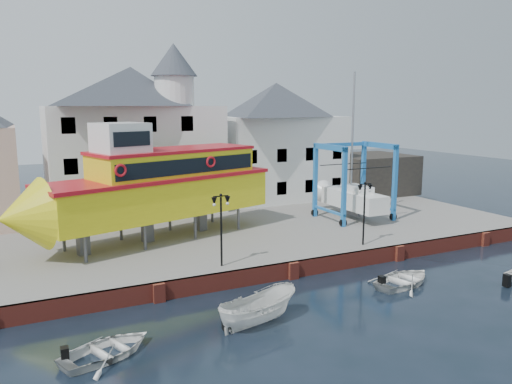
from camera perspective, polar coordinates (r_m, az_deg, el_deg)
name	(u,v)px	position (r m, az deg, el deg)	size (l,w,h in m)	color
ground	(293,279)	(29.80, 4.22, -9.84)	(140.00, 140.00, 0.00)	black
hardstanding	(222,229)	(39.14, -3.89, -4.26)	(44.00, 22.00, 1.00)	slate
quay_wall	(292,270)	(29.72, 4.13, -8.87)	(44.00, 0.47, 1.00)	maroon
building_white_main	(135,138)	(43.70, -13.66, 6.05)	(14.00, 8.30, 14.00)	silver
building_white_right	(276,141)	(49.16, 2.29, 5.84)	(12.00, 8.00, 11.20)	silver
shed_dark	(369,174)	(53.37, 12.80, 2.03)	(8.00, 7.00, 4.00)	black
lamp_post_left	(221,211)	(28.00, -4.02, -2.24)	(1.12, 0.32, 4.20)	black
lamp_post_right	(365,197)	(32.97, 12.31, -0.60)	(1.12, 0.32, 4.20)	black
tour_boat	(146,186)	(33.76, -12.42, 0.64)	(18.76, 9.49, 7.96)	#59595E
travel_lift	(349,193)	(41.48, 10.54, -0.14)	(5.45, 7.71, 11.65)	#226AB3
motorboat_a	(258,324)	(23.97, 0.22, -14.86)	(1.64, 4.37, 1.69)	white
motorboat_b	(404,285)	(29.98, 16.52, -10.10)	(2.98, 4.17, 0.86)	white
motorboat_d	(108,356)	(22.10, -16.60, -17.56)	(2.77, 3.88, 0.80)	white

